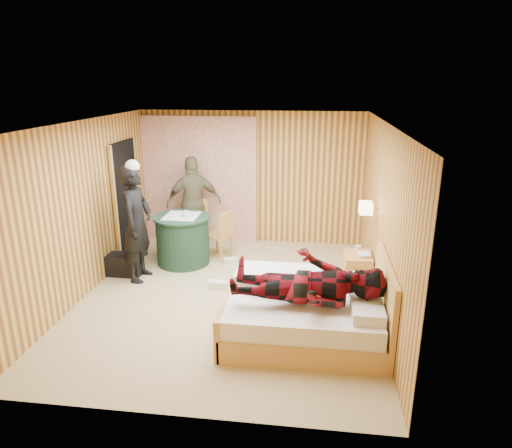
# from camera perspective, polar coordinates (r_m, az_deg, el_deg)

# --- Properties ---
(floor) EXTENTS (4.20, 5.00, 0.01)m
(floor) POSITION_cam_1_polar(r_m,az_deg,el_deg) (6.78, -3.43, -9.08)
(floor) COLOR #C5B481
(floor) RESTS_ON ground
(ceiling) EXTENTS (4.20, 5.00, 0.01)m
(ceiling) POSITION_cam_1_polar(r_m,az_deg,el_deg) (6.08, -3.87, 12.47)
(ceiling) COLOR white
(ceiling) RESTS_ON wall_back
(wall_back) EXTENTS (4.20, 0.02, 2.50)m
(wall_back) POSITION_cam_1_polar(r_m,az_deg,el_deg) (8.71, -0.53, 5.76)
(wall_back) COLOR #D9AF53
(wall_back) RESTS_ON floor
(wall_left) EXTENTS (0.02, 5.00, 2.50)m
(wall_left) POSITION_cam_1_polar(r_m,az_deg,el_deg) (7.01, -20.74, 1.66)
(wall_left) COLOR #D9AF53
(wall_left) RESTS_ON floor
(wall_right) EXTENTS (0.02, 5.00, 2.50)m
(wall_right) POSITION_cam_1_polar(r_m,az_deg,el_deg) (6.27, 15.56, 0.36)
(wall_right) COLOR #D9AF53
(wall_right) RESTS_ON floor
(curtain) EXTENTS (2.20, 0.08, 2.40)m
(curtain) POSITION_cam_1_polar(r_m,az_deg,el_deg) (8.84, -7.05, 5.48)
(curtain) COLOR beige
(curtain) RESTS_ON floor
(doorway) EXTENTS (0.06, 0.90, 2.05)m
(doorway) POSITION_cam_1_polar(r_m,az_deg,el_deg) (8.27, -15.91, 2.83)
(doorway) COLOR black
(doorway) RESTS_ON floor
(wall_lamp) EXTENTS (0.26, 0.24, 0.16)m
(wall_lamp) POSITION_cam_1_polar(r_m,az_deg,el_deg) (6.67, 13.58, 1.97)
(wall_lamp) COLOR gold
(wall_lamp) RESTS_ON wall_right
(bed) EXTENTS (1.95, 1.49, 1.02)m
(bed) POSITION_cam_1_polar(r_m,az_deg,el_deg) (5.76, 6.16, -10.98)
(bed) COLOR #DDB25A
(bed) RESTS_ON floor
(nightstand) EXTENTS (0.41, 0.56, 0.54)m
(nightstand) POSITION_cam_1_polar(r_m,az_deg,el_deg) (7.11, 12.55, -5.68)
(nightstand) COLOR #DDB25A
(nightstand) RESTS_ON floor
(round_table) EXTENTS (0.96, 0.96, 0.85)m
(round_table) POSITION_cam_1_polar(r_m,az_deg,el_deg) (7.91, -9.13, -1.89)
(round_table) COLOR #1D3F2D
(round_table) RESTS_ON floor
(chair_far) EXTENTS (0.51, 0.51, 0.93)m
(chair_far) POSITION_cam_1_polar(r_m,az_deg,el_deg) (8.55, -7.65, 0.47)
(chair_far) COLOR #DDB25A
(chair_far) RESTS_ON floor
(chair_near) EXTENTS (0.51, 0.51, 0.86)m
(chair_near) POSITION_cam_1_polar(r_m,az_deg,el_deg) (8.00, -4.24, -0.93)
(chair_near) COLOR #DDB25A
(chair_near) RESTS_ON floor
(duffel_bag) EXTENTS (0.60, 0.33, 0.34)m
(duffel_bag) POSITION_cam_1_polar(r_m,az_deg,el_deg) (7.75, -16.25, -4.88)
(duffel_bag) COLOR black
(duffel_bag) RESTS_ON floor
(sneaker_left) EXTENTS (0.26, 0.19, 0.11)m
(sneaker_left) POSITION_cam_1_polar(r_m,az_deg,el_deg) (7.90, -3.19, -4.62)
(sneaker_left) COLOR silver
(sneaker_left) RESTS_ON floor
(sneaker_right) EXTENTS (0.30, 0.15, 0.13)m
(sneaker_right) POSITION_cam_1_polar(r_m,az_deg,el_deg) (7.01, -4.72, -7.60)
(sneaker_right) COLOR silver
(sneaker_right) RESTS_ON floor
(woman_standing) EXTENTS (0.46, 0.68, 1.83)m
(woman_standing) POSITION_cam_1_polar(r_m,az_deg,el_deg) (7.28, -14.66, 0.04)
(woman_standing) COLOR black
(woman_standing) RESTS_ON floor
(man_at_table) EXTENTS (1.09, 0.75, 1.72)m
(man_at_table) POSITION_cam_1_polar(r_m,az_deg,el_deg) (8.52, -7.77, 2.65)
(man_at_table) COLOR #646142
(man_at_table) RESTS_ON floor
(man_on_bed) EXTENTS (0.86, 0.67, 1.77)m
(man_on_bed) POSITION_cam_1_polar(r_m,az_deg,el_deg) (5.27, 6.55, -6.00)
(man_on_bed) COLOR #640911
(man_on_bed) RESTS_ON bed
(book_lower) EXTENTS (0.20, 0.24, 0.02)m
(book_lower) POSITION_cam_1_polar(r_m,az_deg,el_deg) (6.96, 12.73, -3.78)
(book_lower) COLOR silver
(book_lower) RESTS_ON nightstand
(book_upper) EXTENTS (0.18, 0.23, 0.02)m
(book_upper) POSITION_cam_1_polar(r_m,az_deg,el_deg) (6.95, 12.74, -3.63)
(book_upper) COLOR silver
(book_upper) RESTS_ON nightstand
(cup_nightstand) EXTENTS (0.13, 0.13, 0.09)m
(cup_nightstand) POSITION_cam_1_polar(r_m,az_deg,el_deg) (7.12, 12.63, -2.99)
(cup_nightstand) COLOR silver
(cup_nightstand) RESTS_ON nightstand
(cup_table) EXTENTS (0.16, 0.16, 0.10)m
(cup_table) POSITION_cam_1_polar(r_m,az_deg,el_deg) (7.69, -8.69, 1.27)
(cup_table) COLOR silver
(cup_table) RESTS_ON round_table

